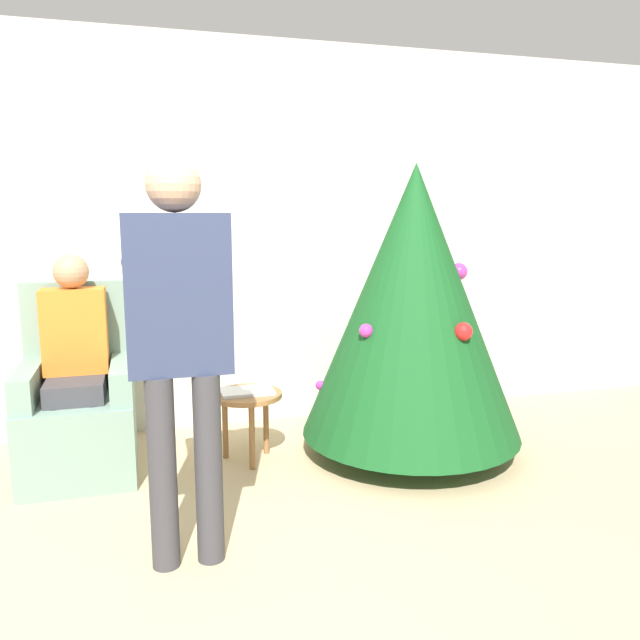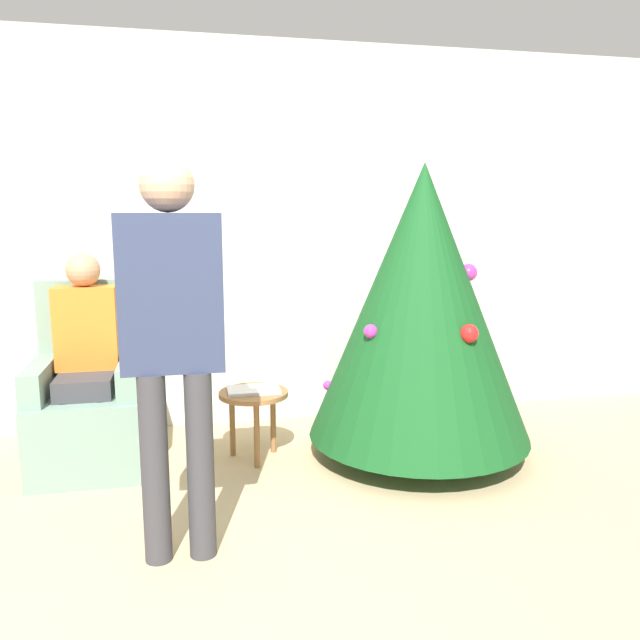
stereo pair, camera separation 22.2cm
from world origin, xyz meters
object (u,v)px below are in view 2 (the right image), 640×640
armchair (91,404)px  side_stool (254,401)px  christmas_tree (421,303)px  person_seated (86,351)px  person_standing (172,322)px

armchair → side_stool: armchair is taller
side_stool → christmas_tree: bearing=-8.2°
armchair → person_seated: person_seated is taller
person_seated → person_standing: bearing=-64.6°
christmas_tree → person_standing: bearing=-149.4°
christmas_tree → person_seated: bearing=172.6°
person_standing → christmas_tree: bearing=30.6°
person_seated → side_stool: person_seated is taller
christmas_tree → armchair: christmas_tree is taller
person_seated → side_stool: size_ratio=2.97×
person_seated → christmas_tree: bearing=-7.4°
person_standing → armchair: bearing=114.7°
armchair → person_standing: person_standing is taller
armchair → person_seated: size_ratio=0.86×
side_stool → person_seated: bearing=173.4°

